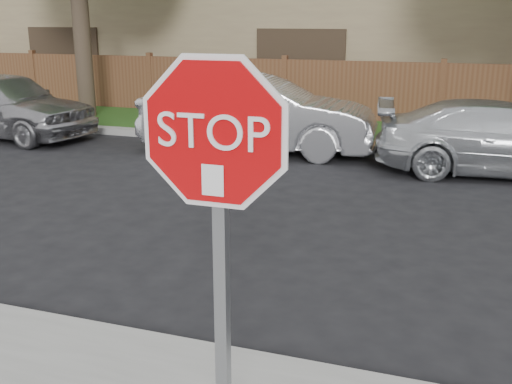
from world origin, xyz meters
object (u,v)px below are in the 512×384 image
at_px(stop_sign, 217,198).
at_px(sedan_left, 259,114).
at_px(sedan_far_left, 4,104).
at_px(sedan_right, 504,139).

relative_size(stop_sign, sedan_left, 0.54).
xyz_separation_m(stop_sign, sedan_far_left, (-8.79, 8.50, -1.07)).
relative_size(stop_sign, sedan_right, 0.58).
xyz_separation_m(stop_sign, sedan_right, (1.83, 8.54, -1.19)).
height_order(stop_sign, sedan_left, stop_sign).
height_order(sedan_far_left, sedan_right, sedan_far_left).
bearing_deg(sedan_far_left, stop_sign, -126.75).
bearing_deg(stop_sign, sedan_far_left, 135.96).
bearing_deg(stop_sign, sedan_left, 107.41).
bearing_deg(sedan_left, sedan_right, -99.05).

